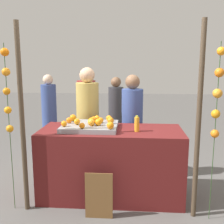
{
  "coord_description": "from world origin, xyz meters",
  "views": [
    {
      "loc": [
        0.27,
        -3.37,
        1.76
      ],
      "look_at": [
        0.0,
        0.15,
        1.11
      ],
      "focal_mm": 43.5,
      "sensor_mm": 36.0,
      "label": 1
    }
  ],
  "objects_px": {
    "chalkboard_sign": "(99,196)",
    "vendor_left": "(88,127)",
    "orange_0": "(91,121)",
    "stall_counter": "(111,163)",
    "juice_bottle": "(137,124)",
    "orange_1": "(98,122)",
    "vendor_right": "(132,131)"
  },
  "relations": [
    {
      "from": "juice_bottle",
      "to": "vendor_left",
      "type": "distance_m",
      "value": 1.03
    },
    {
      "from": "vendor_right",
      "to": "orange_1",
      "type": "bearing_deg",
      "value": -121.91
    },
    {
      "from": "orange_0",
      "to": "stall_counter",
      "type": "bearing_deg",
      "value": -5.21
    },
    {
      "from": "vendor_right",
      "to": "stall_counter",
      "type": "bearing_deg",
      "value": -113.07
    },
    {
      "from": "stall_counter",
      "to": "orange_0",
      "type": "bearing_deg",
      "value": 174.79
    },
    {
      "from": "stall_counter",
      "to": "orange_0",
      "type": "height_order",
      "value": "orange_0"
    },
    {
      "from": "vendor_left",
      "to": "orange_1",
      "type": "bearing_deg",
      "value": -69.65
    },
    {
      "from": "orange_0",
      "to": "vendor_right",
      "type": "height_order",
      "value": "vendor_right"
    },
    {
      "from": "stall_counter",
      "to": "vendor_left",
      "type": "distance_m",
      "value": 0.81
    },
    {
      "from": "chalkboard_sign",
      "to": "vendor_left",
      "type": "height_order",
      "value": "vendor_left"
    },
    {
      "from": "stall_counter",
      "to": "juice_bottle",
      "type": "relative_size",
      "value": 9.16
    },
    {
      "from": "juice_bottle",
      "to": "vendor_right",
      "type": "xyz_separation_m",
      "value": [
        -0.06,
        0.71,
        -0.27
      ]
    },
    {
      "from": "juice_bottle",
      "to": "vendor_left",
      "type": "height_order",
      "value": "vendor_left"
    },
    {
      "from": "orange_1",
      "to": "chalkboard_sign",
      "type": "height_order",
      "value": "orange_1"
    },
    {
      "from": "orange_1",
      "to": "vendor_right",
      "type": "bearing_deg",
      "value": 58.09
    },
    {
      "from": "stall_counter",
      "to": "juice_bottle",
      "type": "distance_m",
      "value": 0.64
    },
    {
      "from": "juice_bottle",
      "to": "orange_0",
      "type": "bearing_deg",
      "value": 170.01
    },
    {
      "from": "stall_counter",
      "to": "chalkboard_sign",
      "type": "height_order",
      "value": "stall_counter"
    },
    {
      "from": "orange_0",
      "to": "vendor_left",
      "type": "height_order",
      "value": "vendor_left"
    },
    {
      "from": "juice_bottle",
      "to": "stall_counter",
      "type": "bearing_deg",
      "value": 166.3
    },
    {
      "from": "juice_bottle",
      "to": "vendor_left",
      "type": "bearing_deg",
      "value": 136.46
    },
    {
      "from": "orange_0",
      "to": "chalkboard_sign",
      "type": "relative_size",
      "value": 0.15
    },
    {
      "from": "orange_0",
      "to": "vendor_right",
      "type": "distance_m",
      "value": 0.85
    },
    {
      "from": "juice_bottle",
      "to": "vendor_left",
      "type": "relative_size",
      "value": 0.12
    },
    {
      "from": "orange_1",
      "to": "chalkboard_sign",
      "type": "relative_size",
      "value": 0.16
    },
    {
      "from": "orange_0",
      "to": "orange_1",
      "type": "distance_m",
      "value": 0.13
    },
    {
      "from": "stall_counter",
      "to": "vendor_left",
      "type": "height_order",
      "value": "vendor_left"
    },
    {
      "from": "juice_bottle",
      "to": "chalkboard_sign",
      "type": "relative_size",
      "value": 0.36
    },
    {
      "from": "orange_0",
      "to": "juice_bottle",
      "type": "relative_size",
      "value": 0.43
    },
    {
      "from": "stall_counter",
      "to": "juice_bottle",
      "type": "height_order",
      "value": "juice_bottle"
    },
    {
      "from": "chalkboard_sign",
      "to": "orange_0",
      "type": "bearing_deg",
      "value": 106.24
    },
    {
      "from": "chalkboard_sign",
      "to": "vendor_left",
      "type": "relative_size",
      "value": 0.33
    }
  ]
}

